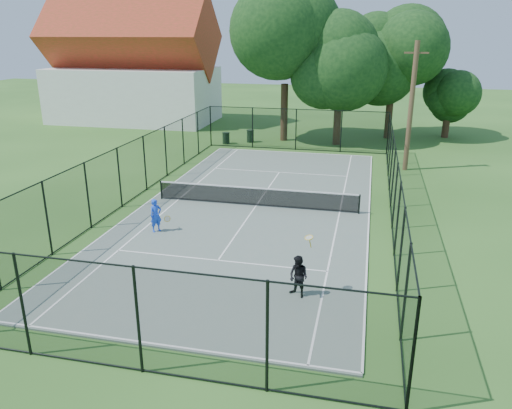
% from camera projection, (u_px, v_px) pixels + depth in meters
% --- Properties ---
extents(ground, '(120.00, 120.00, 0.00)m').
position_uv_depth(ground, '(256.00, 207.00, 24.72)').
color(ground, '#29511C').
extents(tennis_court, '(11.00, 24.00, 0.06)m').
position_uv_depth(tennis_court, '(256.00, 206.00, 24.71)').
color(tennis_court, slate).
rests_on(tennis_court, ground).
extents(tennis_net, '(10.08, 0.08, 0.95)m').
position_uv_depth(tennis_net, '(256.00, 196.00, 24.53)').
color(tennis_net, black).
rests_on(tennis_net, tennis_court).
extents(fence, '(13.10, 26.10, 3.00)m').
position_uv_depth(fence, '(256.00, 178.00, 24.23)').
color(fence, black).
rests_on(fence, ground).
extents(tree_near_left, '(7.97, 7.97, 10.39)m').
position_uv_depth(tree_near_left, '(285.00, 57.00, 37.84)').
color(tree_near_left, '#332114').
rests_on(tree_near_left, ground).
extents(tree_near_mid, '(6.99, 6.99, 9.14)m').
position_uv_depth(tree_near_mid, '(340.00, 69.00, 36.65)').
color(tree_near_mid, '#332114').
rests_on(tree_near_mid, ground).
extents(tree_near_right, '(6.58, 6.58, 9.08)m').
position_uv_depth(tree_near_right, '(393.00, 65.00, 38.95)').
color(tree_near_right, '#332114').
rests_on(tree_near_right, ground).
extents(tree_far_right, '(3.80, 3.80, 5.02)m').
position_uv_depth(tree_far_right, '(449.00, 99.00, 40.03)').
color(tree_far_right, '#332114').
rests_on(tree_far_right, ground).
extents(building, '(15.30, 8.15, 11.87)m').
position_uv_depth(building, '(133.00, 69.00, 46.95)').
color(building, silver).
rests_on(building, ground).
extents(trash_bin_left, '(0.58, 0.58, 0.87)m').
position_uv_depth(trash_bin_left, '(226.00, 138.00, 38.56)').
color(trash_bin_left, black).
rests_on(trash_bin_left, ground).
extents(trash_bin_right, '(0.58, 0.58, 0.96)m').
position_uv_depth(trash_bin_right, '(250.00, 136.00, 39.08)').
color(trash_bin_right, black).
rests_on(trash_bin_right, ground).
extents(utility_pole, '(1.40, 0.30, 7.76)m').
position_uv_depth(utility_pole, '(411.00, 107.00, 30.12)').
color(utility_pole, '#4C3823').
rests_on(utility_pole, ground).
extents(player_blue, '(0.88, 0.63, 1.45)m').
position_uv_depth(player_blue, '(156.00, 215.00, 21.35)').
color(player_blue, blue).
rests_on(player_blue, tennis_court).
extents(player_black, '(0.86, 0.89, 2.02)m').
position_uv_depth(player_black, '(299.00, 276.00, 16.05)').
color(player_black, black).
rests_on(player_black, tennis_court).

